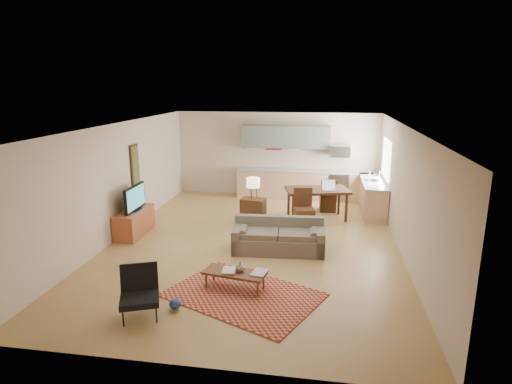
% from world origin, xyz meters
% --- Properties ---
extents(room, '(9.00, 9.00, 9.00)m').
position_xyz_m(room, '(0.00, 0.00, 1.35)').
color(room, '#A17B44').
rests_on(room, ground).
extents(kitchen_counter_back, '(4.26, 0.64, 0.92)m').
position_xyz_m(kitchen_counter_back, '(0.90, 4.18, 0.46)').
color(kitchen_counter_back, tan).
rests_on(kitchen_counter_back, ground).
extents(kitchen_counter_right, '(0.64, 2.26, 0.92)m').
position_xyz_m(kitchen_counter_right, '(2.93, 3.00, 0.46)').
color(kitchen_counter_right, tan).
rests_on(kitchen_counter_right, ground).
extents(kitchen_range, '(0.62, 0.62, 0.90)m').
position_xyz_m(kitchen_range, '(2.00, 4.18, 0.45)').
color(kitchen_range, '#A5A8AD').
rests_on(kitchen_range, ground).
extents(kitchen_microwave, '(0.62, 0.40, 0.35)m').
position_xyz_m(kitchen_microwave, '(2.00, 4.20, 1.55)').
color(kitchen_microwave, '#A5A8AD').
rests_on(kitchen_microwave, room).
extents(upper_cabinets, '(2.80, 0.34, 0.70)m').
position_xyz_m(upper_cabinets, '(0.30, 4.33, 1.95)').
color(upper_cabinets, slate).
rests_on(upper_cabinets, room).
extents(window_right, '(0.02, 1.40, 1.05)m').
position_xyz_m(window_right, '(3.23, 3.00, 1.55)').
color(window_right, white).
rests_on(window_right, room).
extents(wall_art_left, '(0.06, 0.42, 1.10)m').
position_xyz_m(wall_art_left, '(-3.21, 0.90, 1.55)').
color(wall_art_left, olive).
rests_on(wall_art_left, room).
extents(triptych, '(1.70, 0.04, 0.50)m').
position_xyz_m(triptych, '(-0.10, 4.47, 1.75)').
color(triptych, '#FFF1C9').
rests_on(triptych, room).
extents(rug, '(3.00, 2.62, 0.02)m').
position_xyz_m(rug, '(0.22, -2.49, 0.01)').
color(rug, maroon).
rests_on(rug, floor).
extents(sofa, '(2.12, 1.03, 0.72)m').
position_xyz_m(sofa, '(0.61, -0.39, 0.36)').
color(sofa, '#625A4C').
rests_on(sofa, floor).
extents(coffee_table, '(1.18, 0.64, 0.34)m').
position_xyz_m(coffee_table, '(0.03, -2.28, 0.17)').
color(coffee_table, '#522D1A').
rests_on(coffee_table, floor).
extents(book_a, '(0.28, 0.35, 0.03)m').
position_xyz_m(book_a, '(-0.20, -2.28, 0.35)').
color(book_a, maroon).
rests_on(book_a, coffee_table).
extents(book_b, '(0.38, 0.43, 0.03)m').
position_xyz_m(book_b, '(0.35, -2.24, 0.35)').
color(book_b, navy).
rests_on(book_b, coffee_table).
extents(vase, '(0.26, 0.26, 0.18)m').
position_xyz_m(vase, '(0.13, -2.25, 0.42)').
color(vase, black).
rests_on(vase, coffee_table).
extents(armchair, '(0.90, 0.90, 0.79)m').
position_xyz_m(armchair, '(-1.25, -3.43, 0.39)').
color(armchair, black).
rests_on(armchair, floor).
extents(tv_credenza, '(0.51, 1.33, 0.61)m').
position_xyz_m(tv_credenza, '(-2.97, 0.15, 0.31)').
color(tv_credenza, brown).
rests_on(tv_credenza, floor).
extents(tv, '(0.10, 1.02, 0.61)m').
position_xyz_m(tv, '(-2.92, 0.15, 0.92)').
color(tv, black).
rests_on(tv, tv_credenza).
extents(console_table, '(0.66, 0.49, 0.71)m').
position_xyz_m(console_table, '(-0.24, 1.32, 0.35)').
color(console_table, '#371F11').
rests_on(console_table, floor).
extents(table_lamp, '(0.39, 0.39, 0.57)m').
position_xyz_m(table_lamp, '(-0.24, 1.32, 0.99)').
color(table_lamp, beige).
rests_on(table_lamp, console_table).
extents(dining_table, '(1.83, 1.33, 0.83)m').
position_xyz_m(dining_table, '(1.38, 2.11, 0.42)').
color(dining_table, '#371F11').
rests_on(dining_table, floor).
extents(dining_chair_near, '(0.59, 0.61, 1.01)m').
position_xyz_m(dining_chair_near, '(1.08, 1.30, 0.50)').
color(dining_chair_near, '#371F11').
rests_on(dining_chair_near, floor).
extents(dining_chair_far, '(0.50, 0.52, 0.95)m').
position_xyz_m(dining_chair_far, '(1.68, 2.93, 0.48)').
color(dining_chair_far, '#371F11').
rests_on(dining_chair_far, floor).
extents(laptop, '(0.41, 0.35, 0.26)m').
position_xyz_m(laptop, '(1.71, 2.00, 0.97)').
color(laptop, '#A5A8AD').
rests_on(laptop, dining_table).
extents(soap_bottle, '(0.11, 0.11, 0.19)m').
position_xyz_m(soap_bottle, '(2.83, 3.22, 1.02)').
color(soap_bottle, '#FFF1C9').
rests_on(soap_bottle, kitchen_counter_right).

